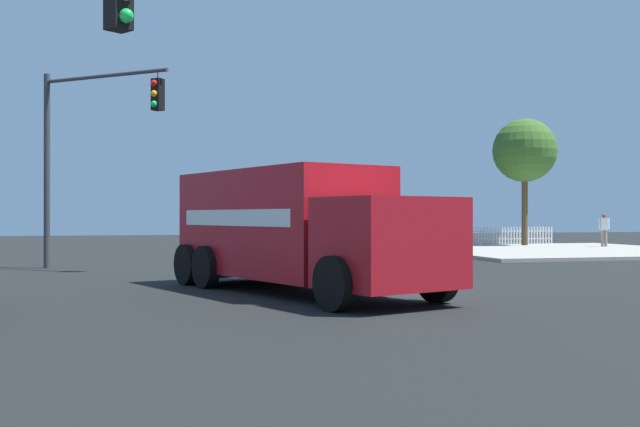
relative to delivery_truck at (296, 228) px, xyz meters
The scene contains 7 objects.
ground_plane 2.66m from the delivery_truck, 157.41° to the right, with size 100.00×100.00×0.00m, color black.
sidewalk_corner_near 21.85m from the delivery_truck, 137.24° to the right, with size 12.97×12.97×0.14m, color #9E998E.
delivery_truck is the anchor object (origin of this frame).
traffic_light_primary 10.26m from the delivery_truck, 59.72° to the right, with size 3.81×3.21×6.31m.
pedestrian_near_corner 25.94m from the delivery_truck, 139.85° to the right, with size 0.50×0.33×1.68m.
picket_fence_run 26.45m from the delivery_truck, 127.27° to the right, with size 7.12×0.05×0.95m.
shade_tree_near 25.91m from the delivery_truck, 131.08° to the right, with size 3.37×3.37×6.72m.
Camera 1 is at (5.77, 17.02, 1.71)m, focal length 41.91 mm.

